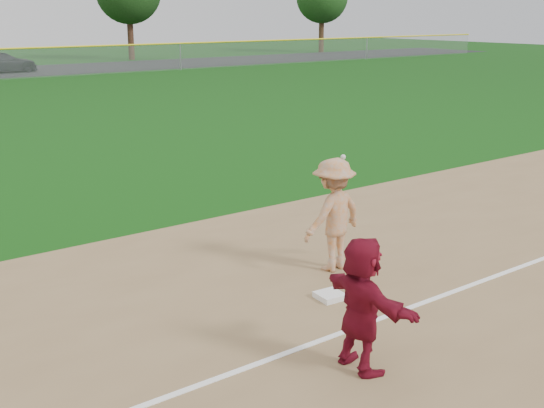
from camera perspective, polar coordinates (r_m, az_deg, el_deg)
ground at (r=10.63m, az=4.91°, el=-8.54°), size 160.00×160.00×0.00m
foul_line at (r=10.10m, az=7.97°, el=-9.86°), size 60.00×0.10×0.01m
first_base at (r=10.84m, az=4.87°, el=-7.66°), size 0.44×0.44×0.09m
base_runner at (r=8.56m, az=7.52°, el=-8.31°), size 0.65×1.66×1.75m
car_right at (r=54.63m, az=-21.72°, el=10.94°), size 5.37×2.75×1.49m
first_base_play at (r=11.75m, az=5.15°, el=-0.90°), size 1.35×1.04×2.18m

